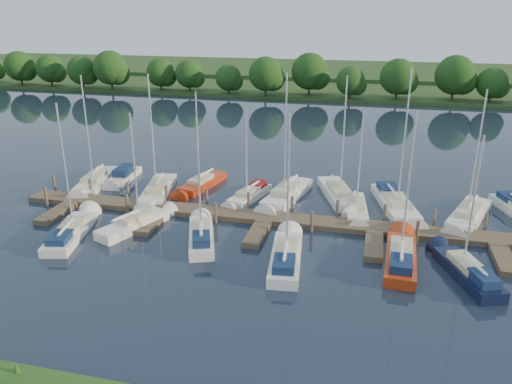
% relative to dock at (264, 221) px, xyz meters
% --- Properties ---
extents(ground, '(260.00, 260.00, 0.00)m').
position_rel_dock_xyz_m(ground, '(0.00, -7.31, -0.20)').
color(ground, '#182130').
rests_on(ground, ground).
extents(dock, '(40.00, 6.00, 0.40)m').
position_rel_dock_xyz_m(dock, '(0.00, 0.00, 0.00)').
color(dock, '#4E3A2C').
rests_on(dock, ground).
extents(mooring_pilings, '(38.24, 2.84, 2.00)m').
position_rel_dock_xyz_m(mooring_pilings, '(0.00, 1.13, 0.40)').
color(mooring_pilings, '#473D33').
rests_on(mooring_pilings, ground).
extents(far_shore, '(180.00, 30.00, 0.60)m').
position_rel_dock_xyz_m(far_shore, '(0.00, 67.69, 0.10)').
color(far_shore, '#26441A').
rests_on(far_shore, ground).
extents(distant_hill, '(220.00, 40.00, 1.40)m').
position_rel_dock_xyz_m(distant_hill, '(0.00, 92.69, 0.50)').
color(distant_hill, '#375224').
rests_on(distant_hill, ground).
extents(treeline, '(145.31, 9.38, 8.16)m').
position_rel_dock_xyz_m(treeline, '(-1.81, 54.76, 3.75)').
color(treeline, '#38281C').
rests_on(treeline, ground).
extents(sailboat_n_0, '(3.21, 8.10, 10.24)m').
position_rel_dock_xyz_m(sailboat_n_0, '(-16.76, 4.55, 0.07)').
color(sailboat_n_0, white).
rests_on(sailboat_n_0, ground).
extents(motorboat, '(2.01, 5.61, 1.53)m').
position_rel_dock_xyz_m(motorboat, '(-14.95, 6.64, 0.13)').
color(motorboat, white).
rests_on(motorboat, ground).
extents(sailboat_n_2, '(3.51, 8.51, 10.62)m').
position_rel_dock_xyz_m(sailboat_n_2, '(-10.25, 3.61, 0.07)').
color(sailboat_n_2, white).
rests_on(sailboat_n_2, ground).
extents(sailboat_n_3, '(2.80, 7.04, 8.96)m').
position_rel_dock_xyz_m(sailboat_n_3, '(-7.28, 6.38, 0.07)').
color(sailboat_n_3, '#B43110').
rests_on(sailboat_n_3, ground).
extents(sailboat_n_4, '(2.78, 6.19, 7.94)m').
position_rel_dock_xyz_m(sailboat_n_4, '(-2.39, 4.60, 0.11)').
color(sailboat_n_4, white).
rests_on(sailboat_n_4, ground).
extents(sailboat_n_5, '(3.34, 8.57, 10.93)m').
position_rel_dock_xyz_m(sailboat_n_5, '(0.63, 5.21, 0.08)').
color(sailboat_n_5, white).
rests_on(sailboat_n_5, ground).
extents(sailboat_n_6, '(4.22, 8.33, 10.63)m').
position_rel_dock_xyz_m(sailboat_n_6, '(4.95, 6.47, 0.07)').
color(sailboat_n_6, white).
rests_on(sailboat_n_6, ground).
extents(sailboat_n_7, '(2.19, 6.61, 8.44)m').
position_rel_dock_xyz_m(sailboat_n_7, '(6.51, 3.68, 0.07)').
color(sailboat_n_7, white).
rests_on(sailboat_n_7, ground).
extents(sailboat_n_8, '(3.99, 9.20, 11.44)m').
position_rel_dock_xyz_m(sailboat_n_8, '(9.55, 5.38, 0.10)').
color(sailboat_n_8, white).
rests_on(sailboat_n_8, ground).
extents(sailboat_n_9, '(4.24, 7.95, 10.27)m').
position_rel_dock_xyz_m(sailboat_n_9, '(14.75, 4.18, 0.08)').
color(sailboat_n_9, white).
rests_on(sailboat_n_9, ground).
extents(sailboat_s_0, '(3.26, 7.69, 9.63)m').
position_rel_dock_xyz_m(sailboat_s_0, '(-12.73, -5.23, 0.10)').
color(sailboat_s_0, white).
rests_on(sailboat_s_0, ground).
extents(sailboat_s_1, '(3.66, 6.65, 8.84)m').
position_rel_dock_xyz_m(sailboat_s_1, '(-8.86, -3.00, 0.08)').
color(sailboat_s_1, white).
rests_on(sailboat_s_1, ground).
extents(sailboat_s_2, '(3.51, 6.79, 8.97)m').
position_rel_dock_xyz_m(sailboat_s_2, '(-3.54, -3.94, 0.14)').
color(sailboat_s_2, white).
rests_on(sailboat_s_2, ground).
extents(sailboat_s_3, '(2.56, 7.70, 9.81)m').
position_rel_dock_xyz_m(sailboat_s_3, '(2.66, -5.47, 0.12)').
color(sailboat_s_3, white).
rests_on(sailboat_s_3, ground).
extents(sailboat_s_4, '(2.10, 7.71, 9.91)m').
position_rel_dock_xyz_m(sailboat_s_4, '(9.67, -3.83, 0.13)').
color(sailboat_s_4, '#B43110').
rests_on(sailboat_s_4, ground).
extents(sailboat_s_5, '(3.56, 6.83, 8.95)m').
position_rel_dock_xyz_m(sailboat_s_5, '(13.41, -4.78, 0.13)').
color(sailboat_s_5, black).
rests_on(sailboat_s_5, ground).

